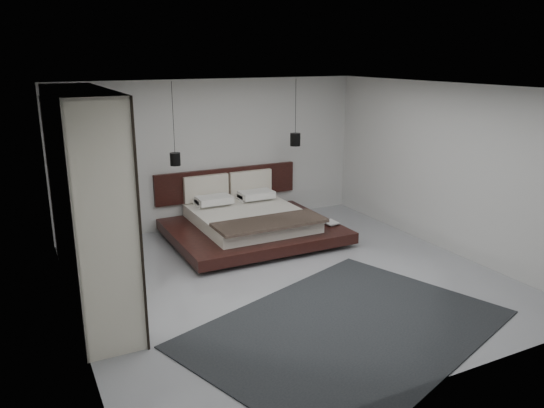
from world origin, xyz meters
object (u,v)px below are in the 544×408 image
bed (250,222)px  pendant_left (175,159)px  wardrobe (87,203)px  rug (348,328)px  pendant_right (295,139)px  lattice_screen (52,180)px

bed → pendant_left: 1.75m
wardrobe → rug: wardrobe is taller
pendant_right → wardrobe: (-4.14, -2.01, -0.24)m
rug → pendant_left: bearing=102.0°
bed → wardrobe: size_ratio=1.01×
pendant_right → rug: pendant_right is taller
lattice_screen → bed: (3.20, -0.55, -1.00)m
lattice_screen → pendant_right: 4.40m
pendant_left → wardrobe: size_ratio=0.50×
lattice_screen → pendant_left: size_ratio=1.82×
pendant_right → bed: bearing=-158.5°
bed → rug: bed is taller
lattice_screen → rug: 5.21m
wardrobe → rug: 3.62m
bed → wardrobe: bearing=-152.4°
wardrobe → lattice_screen: bearing=96.9°
bed → rug: (-0.33, -3.60, -0.29)m
lattice_screen → rug: size_ratio=0.69×
lattice_screen → wardrobe: (0.25, -2.08, 0.12)m
lattice_screen → bed: lattice_screen is taller
rug → pendant_right: bearing=69.6°
pendant_left → rug: pendant_left is taller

